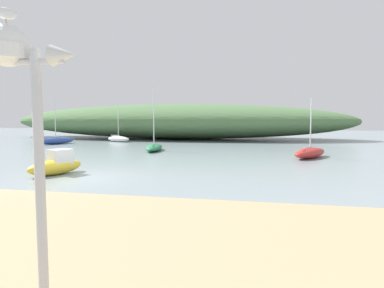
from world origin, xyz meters
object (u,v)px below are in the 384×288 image
seagull_on_radar (4,12)px  sailboat_outer_mooring (56,141)px  sailboat_off_point (118,139)px  sailboat_near_shore (310,153)px  motorboat_east_reach (57,165)px  mast_structure (18,75)px  sailboat_west_reach (154,147)px

seagull_on_radar → sailboat_outer_mooring: (-16.66, 25.51, -3.45)m
sailboat_off_point → sailboat_near_shore: bearing=-31.1°
seagull_on_radar → sailboat_outer_mooring: sailboat_outer_mooring is taller
sailboat_outer_mooring → sailboat_near_shore: size_ratio=1.16×
sailboat_outer_mooring → motorboat_east_reach: sailboat_outer_mooring is taller
motorboat_east_reach → mast_structure: bearing=-57.8°
sailboat_outer_mooring → motorboat_east_reach: bearing=-55.9°
sailboat_outer_mooring → sailboat_west_reach: 12.37m
sailboat_west_reach → sailboat_off_point: (-6.79, 8.50, 0.04)m
mast_structure → sailboat_west_reach: sailboat_west_reach is taller
mast_structure → sailboat_near_shore: 19.85m
mast_structure → sailboat_off_point: bearing=112.1°
mast_structure → seagull_on_radar: bearing=-175.4°
sailboat_outer_mooring → sailboat_near_shore: (22.89, -6.80, -0.02)m
sailboat_off_point → motorboat_east_reach: (5.78, -19.70, 0.11)m
sailboat_west_reach → sailboat_near_shore: (11.32, -2.41, 0.04)m
sailboat_off_point → motorboat_east_reach: bearing=-73.6°
sailboat_west_reach → motorboat_east_reach: bearing=-95.1°
seagull_on_radar → sailboat_outer_mooring: 30.67m
mast_structure → sailboat_west_reach: bearing=103.9°
sailboat_outer_mooring → motorboat_east_reach: (10.56, -15.60, 0.09)m
mast_structure → seagull_on_radar: seagull_on_radar is taller
seagull_on_radar → sailboat_off_point: bearing=111.9°
sailboat_west_reach → sailboat_off_point: size_ratio=1.33×
sailboat_near_shore → motorboat_east_reach: sailboat_near_shore is taller
sailboat_outer_mooring → sailboat_west_reach: (11.57, -4.40, -0.06)m
mast_structure → sailboat_near_shore: sailboat_near_shore is taller
mast_structure → motorboat_east_reach: bearing=122.2°
sailboat_off_point → motorboat_east_reach: sailboat_off_point is taller
seagull_on_radar → sailboat_west_reach: bearing=103.6°
sailboat_outer_mooring → sailboat_off_point: size_ratio=1.20×
seagull_on_radar → sailboat_west_reach: sailboat_west_reach is taller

